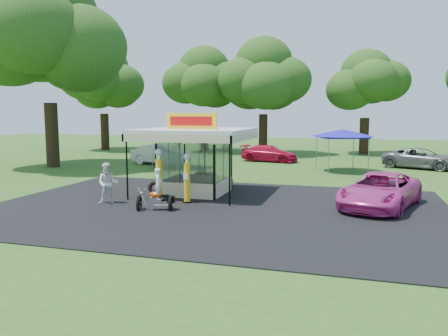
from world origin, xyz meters
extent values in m
plane|color=#2B571B|center=(0.00, 0.00, 0.00)|extent=(120.00, 120.00, 0.00)
cube|color=black|center=(0.00, 2.00, 0.02)|extent=(20.00, 14.00, 0.04)
cube|color=white|center=(-2.00, 5.00, 0.03)|extent=(3.00, 3.00, 0.06)
cube|color=white|center=(-2.00, 5.00, 3.29)|extent=(5.40, 5.40, 0.18)
cube|color=yellow|center=(-2.00, 4.50, 3.78)|extent=(2.60, 0.25, 0.80)
cube|color=red|center=(-2.00, 4.37, 3.78)|extent=(2.21, 0.02, 0.45)
cylinder|color=black|center=(-4.55, 2.45, 1.60)|extent=(0.08, 0.08, 3.20)
cylinder|color=black|center=(0.55, 2.45, 1.60)|extent=(0.08, 0.08, 3.20)
cylinder|color=black|center=(-2.95, 2.60, 0.05)|extent=(0.47, 0.47, 0.11)
cylinder|color=yellow|center=(-2.95, 2.60, 1.07)|extent=(0.32, 0.32, 1.92)
cylinder|color=silver|center=(-2.95, 2.60, 2.13)|extent=(0.21, 0.21, 0.21)
sphere|color=white|center=(-2.95, 2.60, 2.35)|extent=(0.34, 0.34, 0.34)
cube|color=white|center=(-2.95, 2.41, 1.39)|extent=(0.23, 0.02, 0.32)
cylinder|color=black|center=(-1.54, 2.60, 0.05)|extent=(0.44, 0.44, 0.10)
cylinder|color=yellow|center=(-1.54, 2.60, 0.99)|extent=(0.30, 0.30, 1.78)
cylinder|color=silver|center=(-1.54, 2.60, 1.98)|extent=(0.20, 0.20, 0.20)
sphere|color=white|center=(-1.54, 2.60, 2.18)|extent=(0.32, 0.32, 0.32)
cube|color=white|center=(-1.54, 2.42, 1.29)|extent=(0.22, 0.02, 0.30)
torus|color=black|center=(-2.95, 0.53, 0.31)|extent=(0.36, 0.77, 0.76)
torus|color=black|center=(-1.65, 0.92, 0.31)|extent=(0.36, 0.77, 0.76)
cube|color=silver|center=(-2.26, 0.74, 0.45)|extent=(0.55, 0.39, 0.27)
ellipsoid|color=#CC4E0E|center=(-2.26, 0.74, 0.70)|extent=(0.58, 0.32, 0.27)
cube|color=black|center=(-1.95, 0.83, 0.65)|extent=(0.54, 0.37, 0.09)
cube|color=black|center=(-1.62, 0.93, 0.50)|extent=(0.39, 0.38, 0.25)
cylinder|color=silver|center=(-2.82, 0.57, 0.63)|extent=(0.40, 0.17, 0.80)
cylinder|color=silver|center=(-2.69, 0.61, 0.95)|extent=(0.20, 0.53, 0.05)
sphere|color=silver|center=(-2.83, 0.56, 0.77)|extent=(0.14, 0.14, 0.14)
imported|color=white|center=(-2.13, 0.78, 1.17)|extent=(0.45, 0.57, 1.35)
torus|color=black|center=(-4.03, 4.36, 0.32)|extent=(0.65, 0.31, 0.65)
torus|color=black|center=(-4.14, 4.49, 0.32)|extent=(0.67, 0.39, 0.65)
imported|color=yellow|center=(-2.00, 7.20, 0.48)|extent=(2.82, 1.13, 0.96)
imported|color=#D43998|center=(6.99, 4.07, 0.78)|extent=(4.19, 6.12, 1.55)
imported|color=white|center=(-4.98, 1.41, 0.96)|extent=(1.13, 1.02, 1.91)
imported|color=silver|center=(-9.38, 16.67, 0.81)|extent=(5.14, 2.56, 1.62)
imported|color=red|center=(-1.17, 21.26, 0.72)|extent=(5.23, 2.85, 1.44)
imported|color=slate|center=(10.80, 19.76, 0.78)|extent=(6.14, 4.54, 1.55)
cylinder|color=gray|center=(-8.44, 16.00, 1.09)|extent=(0.05, 0.05, 2.18)
cylinder|color=gray|center=(-5.91, 16.00, 1.09)|extent=(0.05, 0.05, 2.18)
cylinder|color=gray|center=(-8.44, 13.47, 1.09)|extent=(0.05, 0.05, 2.18)
cylinder|color=gray|center=(-5.91, 13.47, 1.09)|extent=(0.05, 0.05, 2.18)
cube|color=#1B1BB2|center=(-7.18, 14.73, 2.24)|extent=(2.73, 2.73, 0.11)
cone|color=#1B1BB2|center=(-7.18, 14.73, 2.52)|extent=(3.93, 3.93, 0.45)
cylinder|color=gray|center=(3.59, 17.70, 1.21)|extent=(0.06, 0.06, 2.43)
cylinder|color=gray|center=(6.43, 17.70, 1.21)|extent=(0.06, 0.06, 2.43)
cylinder|color=gray|center=(3.59, 14.86, 1.21)|extent=(0.06, 0.06, 2.43)
cylinder|color=gray|center=(6.43, 14.86, 1.21)|extent=(0.06, 0.06, 2.43)
cube|color=#1B1BB2|center=(5.01, 16.28, 2.49)|extent=(3.04, 3.04, 0.12)
cone|color=#1B1BB2|center=(5.01, 16.28, 2.80)|extent=(4.37, 4.37, 0.51)
cylinder|color=black|center=(-21.68, 28.32, 2.08)|extent=(0.94, 0.94, 4.17)
ellipsoid|color=#1C4213|center=(-21.68, 28.32, 7.45)|extent=(9.84, 9.84, 8.43)
cylinder|color=black|center=(-9.87, 29.25, 2.01)|extent=(0.95, 0.95, 4.02)
ellipsoid|color=#1C4213|center=(-9.87, 29.25, 7.14)|extent=(9.34, 9.34, 8.00)
cylinder|color=black|center=(-3.15, 28.30, 2.05)|extent=(0.88, 0.88, 4.11)
ellipsoid|color=#1C4213|center=(-3.15, 28.30, 7.40)|extent=(9.86, 9.86, 8.45)
cylinder|color=black|center=(6.84, 30.97, 1.87)|extent=(0.93, 0.93, 3.73)
ellipsoid|color=#1C4213|center=(6.84, 30.97, 6.63)|extent=(8.71, 8.71, 7.46)
cylinder|color=black|center=(-16.75, 12.78, 2.49)|extent=(1.00, 1.00, 4.99)
ellipsoid|color=#1C4213|center=(-16.75, 12.78, 9.25)|extent=(12.80, 12.80, 10.97)
camera|label=1|loc=(5.76, -16.05, 4.14)|focal=35.00mm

